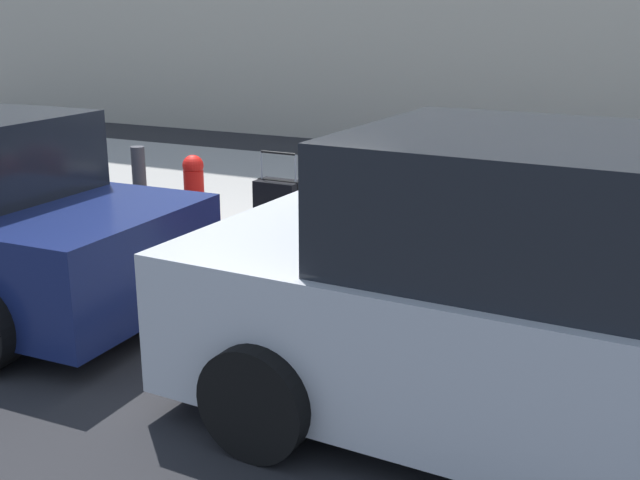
% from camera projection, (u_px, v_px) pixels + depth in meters
% --- Properties ---
extents(ground_plane, '(40.00, 40.00, 0.00)m').
position_uv_depth(ground_plane, '(226.00, 272.00, 7.18)').
color(ground_plane, black).
extents(sidewalk_curb, '(18.00, 5.00, 0.14)m').
position_uv_depth(sidewalk_curb, '(340.00, 206.00, 9.31)').
color(sidewalk_curb, gray).
rests_on(sidewalk_curb, ground_plane).
extents(suitcase_teal_0, '(0.38, 0.24, 0.91)m').
position_uv_depth(suitcase_teal_0, '(628.00, 258.00, 6.12)').
color(suitcase_teal_0, '#0F606B').
rests_on(suitcase_teal_0, sidewalk_curb).
extents(suitcase_olive_1, '(0.37, 0.21, 0.92)m').
position_uv_depth(suitcase_olive_1, '(565.00, 254.00, 6.24)').
color(suitcase_olive_1, '#59601E').
rests_on(suitcase_olive_1, sidewalk_curb).
extents(suitcase_silver_2, '(0.50, 0.19, 0.84)m').
position_uv_depth(suitcase_silver_2, '(499.00, 244.00, 6.43)').
color(suitcase_silver_2, '#9EA0A8').
rests_on(suitcase_silver_2, sidewalk_curb).
extents(suitcase_red_3, '(0.42, 0.25, 0.84)m').
position_uv_depth(suitcase_red_3, '(436.00, 237.00, 6.71)').
color(suitcase_red_3, red).
rests_on(suitcase_red_3, sidewalk_curb).
extents(suitcase_maroon_4, '(0.43, 0.27, 1.07)m').
position_uv_depth(suitcase_maroon_4, '(381.00, 222.00, 6.90)').
color(suitcase_maroon_4, maroon).
rests_on(suitcase_maroon_4, sidewalk_curb).
extents(suitcase_navy_5, '(0.45, 0.24, 0.82)m').
position_uv_depth(suitcase_navy_5, '(330.00, 226.00, 7.21)').
color(suitcase_navy_5, navy).
rests_on(suitcase_navy_5, sidewalk_curb).
extents(suitcase_black_6, '(0.44, 0.26, 0.92)m').
position_uv_depth(suitcase_black_6, '(279.00, 213.00, 7.41)').
color(suitcase_black_6, black).
rests_on(suitcase_black_6, sidewalk_curb).
extents(fire_hydrant, '(0.39, 0.21, 0.81)m').
position_uv_depth(fire_hydrant, '(194.00, 193.00, 7.78)').
color(fire_hydrant, red).
rests_on(fire_hydrant, sidewalk_curb).
extents(bollard_post, '(0.14, 0.14, 0.87)m').
position_uv_depth(bollard_post, '(140.00, 189.00, 7.89)').
color(bollard_post, '#333338').
rests_on(bollard_post, sidewalk_curb).
extents(parked_car_silver_0, '(4.27, 2.22, 1.70)m').
position_uv_depth(parked_car_silver_0, '(555.00, 303.00, 4.21)').
color(parked_car_silver_0, '#B2B5BA').
rests_on(parked_car_silver_0, ground_plane).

